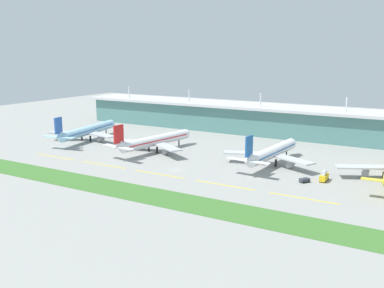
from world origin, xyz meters
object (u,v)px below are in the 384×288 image
(airliner_far_middle, at_px, (271,152))
(safety_cone_nose_front, at_px, (82,149))
(airliner_near_middle, at_px, (155,141))
(safety_cone_left_wingtip, at_px, (67,149))
(fuel_truck, at_px, (324,176))
(airliner_nearest, at_px, (87,131))
(pushback_tug, at_px, (305,180))

(airliner_far_middle, relative_size, safety_cone_nose_front, 85.29)
(airliner_far_middle, bearing_deg, airliner_near_middle, -175.41)
(airliner_far_middle, xyz_separation_m, safety_cone_nose_front, (-106.70, -22.60, -6.09))
(safety_cone_left_wingtip, bearing_deg, safety_cone_nose_front, 20.55)
(fuel_truck, relative_size, safety_cone_left_wingtip, 10.34)
(airliner_nearest, distance_m, pushback_tug, 148.36)
(airliner_near_middle, relative_size, pushback_tug, 12.53)
(airliner_nearest, xyz_separation_m, fuel_truck, (153.57, -14.65, -4.19))
(airliner_near_middle, relative_size, airliner_far_middle, 1.05)
(airliner_near_middle, height_order, safety_cone_nose_front, airliner_near_middle)
(airliner_far_middle, bearing_deg, airliner_nearest, -179.81)
(airliner_near_middle, height_order, airliner_far_middle, same)
(airliner_far_middle, bearing_deg, safety_cone_left_wingtip, -167.36)
(airliner_nearest, xyz_separation_m, airliner_near_middle, (56.08, -5.00, -0.00))
(pushback_tug, distance_m, safety_cone_nose_front, 129.98)
(airliner_nearest, xyz_separation_m, safety_cone_nose_front, (16.81, -22.19, -6.10))
(fuel_truck, bearing_deg, safety_cone_nose_front, -176.84)
(airliner_nearest, relative_size, safety_cone_nose_front, 93.72)
(fuel_truck, relative_size, pushback_tug, 1.45)
(safety_cone_left_wingtip, height_order, safety_cone_nose_front, same)
(airliner_nearest, xyz_separation_m, pushback_tug, (146.78, -20.89, -5.35))
(airliner_near_middle, distance_m, safety_cone_nose_front, 43.29)
(airliner_nearest, relative_size, safety_cone_left_wingtip, 93.72)
(fuel_truck, height_order, safety_cone_left_wingtip, fuel_truck)
(airliner_nearest, xyz_separation_m, airliner_far_middle, (123.52, 0.41, -0.01))
(fuel_truck, xyz_separation_m, safety_cone_left_wingtip, (-145.56, -10.84, -1.91))
(airliner_far_middle, xyz_separation_m, fuel_truck, (30.05, -15.06, -4.18))
(airliner_near_middle, xyz_separation_m, safety_cone_left_wingtip, (-48.07, -20.50, -6.10))
(airliner_far_middle, xyz_separation_m, safety_cone_left_wingtip, (-115.51, -25.90, -6.09))
(airliner_nearest, height_order, pushback_tug, airliner_nearest)
(airliner_nearest, bearing_deg, airliner_near_middle, -5.09)
(pushback_tug, bearing_deg, airliner_far_middle, 137.52)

